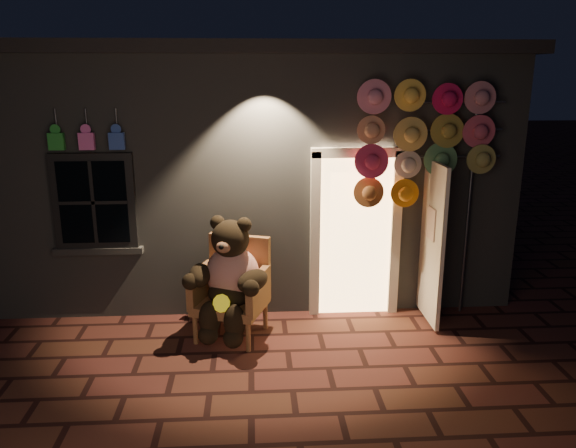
{
  "coord_description": "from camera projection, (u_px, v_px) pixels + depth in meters",
  "views": [
    {
      "loc": [
        0.05,
        -5.39,
        3.11
      ],
      "look_at": [
        0.46,
        1.0,
        1.35
      ],
      "focal_mm": 35.0,
      "sensor_mm": 36.0,
      "label": 1
    }
  ],
  "objects": [
    {
      "name": "wicker_armchair",
      "position": [
        233.0,
        288.0,
        6.74
      ],
      "size": [
        0.99,
        0.95,
        1.18
      ],
      "rotation": [
        0.0,
        0.0,
        -0.34
      ],
      "color": "#A56740",
      "rests_on": "ground"
    },
    {
      "name": "shop_building",
      "position": [
        250.0,
        155.0,
        9.39
      ],
      "size": [
        7.3,
        5.95,
        3.51
      ],
      "color": "slate",
      "rests_on": "ground"
    },
    {
      "name": "teddy_bear",
      "position": [
        230.0,
        278.0,
        6.55
      ],
      "size": [
        0.98,
        0.92,
        1.43
      ],
      "rotation": [
        0.0,
        0.0,
        -0.34
      ],
      "color": "red",
      "rests_on": "ground"
    },
    {
      "name": "hat_rack",
      "position": [
        424.0,
        141.0,
        6.76
      ],
      "size": [
        1.8,
        0.22,
        2.98
      ],
      "color": "#59595E",
      "rests_on": "ground"
    },
    {
      "name": "ground",
      "position": [
        251.0,
        371.0,
        6.01
      ],
      "size": [
        60.0,
        60.0,
        0.0
      ],
      "primitive_type": "plane",
      "color": "#53251F",
      "rests_on": "ground"
    }
  ]
}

